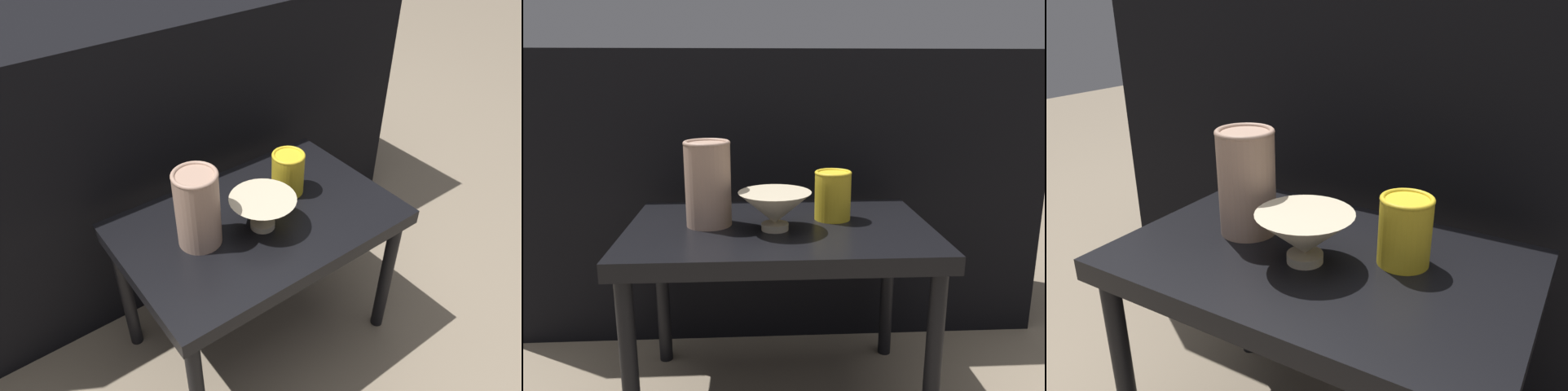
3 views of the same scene
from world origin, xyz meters
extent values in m
plane|color=#7F705B|center=(0.00, 0.00, 0.00)|extent=(8.00, 8.00, 0.00)
cube|color=black|center=(0.00, 0.00, 0.44)|extent=(0.71, 0.46, 0.04)
cylinder|color=black|center=(0.32, -0.19, 0.21)|extent=(0.04, 0.04, 0.42)
cylinder|color=black|center=(-0.32, 0.19, 0.21)|extent=(0.04, 0.04, 0.42)
cylinder|color=black|center=(0.32, 0.19, 0.21)|extent=(0.04, 0.04, 0.42)
cube|color=black|center=(0.00, 0.55, 0.43)|extent=(1.63, 0.50, 0.87)
cylinder|color=#C1B293|center=(-0.01, -0.03, 0.46)|extent=(0.06, 0.06, 0.02)
cone|color=#C1B293|center=(-0.01, -0.03, 0.51)|extent=(0.17, 0.17, 0.07)
cylinder|color=tan|center=(-0.16, 0.01, 0.55)|extent=(0.11, 0.11, 0.19)
torus|color=tan|center=(-0.16, 0.01, 0.65)|extent=(0.11, 0.11, 0.01)
cylinder|color=gold|center=(0.13, 0.05, 0.51)|extent=(0.09, 0.09, 0.11)
torus|color=gold|center=(0.13, 0.05, 0.57)|extent=(0.09, 0.09, 0.01)
camera|label=1|loc=(-0.59, -0.80, 1.29)|focal=35.00mm
camera|label=2|loc=(-0.05, -1.14, 0.81)|focal=35.00mm
camera|label=3|loc=(0.38, -0.68, 0.87)|focal=35.00mm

